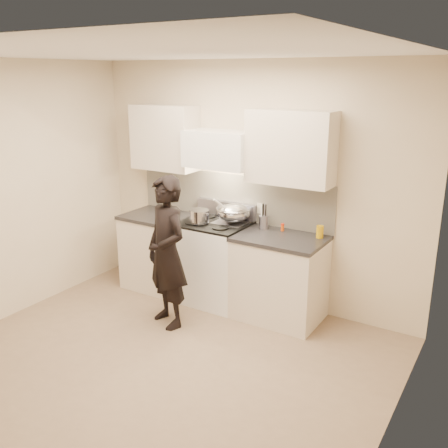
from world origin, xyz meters
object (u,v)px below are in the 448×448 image
object	(u,v)px
utensil_crock	(264,221)
person	(167,253)
counter_right	(279,277)
stove	(214,262)
wok	(233,213)

from	to	relation	value
utensil_crock	person	distance (m)	1.12
counter_right	person	world-z (taller)	person
counter_right	person	xyz separation A→B (m)	(-0.93, -0.73, 0.33)
stove	utensil_crock	size ratio (longest dim) A/B	3.49
counter_right	person	size ratio (longest dim) A/B	0.58
stove	utensil_crock	world-z (taller)	utensil_crock
counter_right	utensil_crock	bearing A→B (deg)	150.61
stove	person	distance (m)	0.81
wok	utensil_crock	size ratio (longest dim) A/B	1.76
wok	person	bearing A→B (deg)	-109.99
counter_right	wok	size ratio (longest dim) A/B	1.91
utensil_crock	person	size ratio (longest dim) A/B	0.17
counter_right	wok	distance (m)	0.88
utensil_crock	person	bearing A→B (deg)	-125.68
counter_right	utensil_crock	size ratio (longest dim) A/B	3.35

